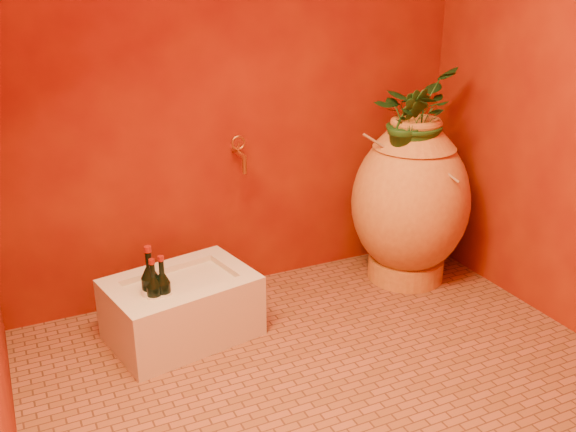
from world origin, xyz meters
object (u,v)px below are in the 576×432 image
wine_bottle_b (155,297)px  wine_bottle_c (151,291)px  wine_bottle_a (164,295)px  stone_basin (182,309)px  wall_tap (240,152)px  amphora (410,201)px

wine_bottle_b → wine_bottle_c: 0.03m
wine_bottle_a → wine_bottle_b: 0.04m
stone_basin → wall_tap: size_ratio=4.10×
amphora → wall_tap: 0.98m
wall_tap → wine_bottle_b: bearing=-145.7°
amphora → wine_bottle_a: 1.44m
wine_bottle_b → amphora: bearing=5.2°
amphora → wine_bottle_a: (-1.42, -0.13, -0.18)m
amphora → wine_bottle_b: 1.48m
wine_bottle_a → wall_tap: wall_tap is taller
wine_bottle_b → wine_bottle_c: size_ratio=0.85×
stone_basin → wine_bottle_b: 0.20m
wine_bottle_c → wall_tap: bearing=32.0°
wine_bottle_b → wall_tap: (0.58, 0.39, 0.50)m
wine_bottle_b → wall_tap: wall_tap is taller
wine_bottle_b → wine_bottle_c: (-0.01, 0.03, 0.02)m
wall_tap → stone_basin: bearing=-143.5°
stone_basin → wine_bottle_a: size_ratio=2.47×
amphora → wine_bottle_c: (-1.47, -0.11, -0.16)m
amphora → stone_basin: 1.36m
wine_bottle_b → wine_bottle_c: bearing=104.2°
stone_basin → wine_bottle_c: wine_bottle_c is taller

